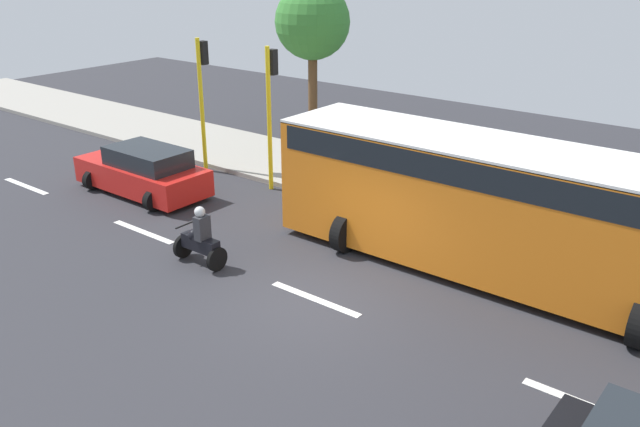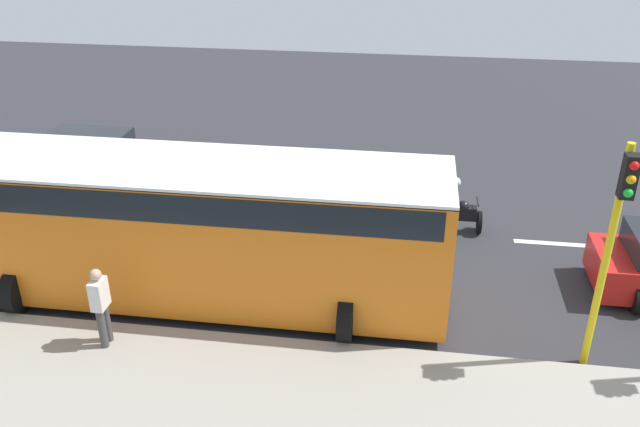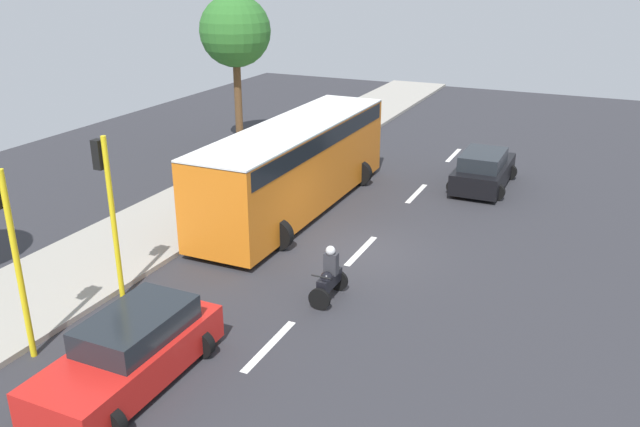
{
  "view_description": "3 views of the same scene",
  "coord_description": "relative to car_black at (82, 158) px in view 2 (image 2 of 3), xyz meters",
  "views": [
    {
      "loc": [
        -10.05,
        -8.01,
        7.27
      ],
      "look_at": [
        0.58,
        0.31,
        1.79
      ],
      "focal_mm": 37.16,
      "sensor_mm": 36.0,
      "label": 1
    },
    {
      "loc": [
        15.57,
        2.01,
        8.34
      ],
      "look_at": [
        1.38,
        -0.04,
        1.14
      ],
      "focal_mm": 37.51,
      "sensor_mm": 36.0,
      "label": 2
    },
    {
      "loc": [
        -6.62,
        17.58,
        8.48
      ],
      "look_at": [
        0.6,
        1.8,
        1.8
      ],
      "focal_mm": 36.66,
      "sensor_mm": 36.0,
      "label": 3
    }
  ],
  "objects": [
    {
      "name": "car_black",
      "position": [
        0.0,
        0.0,
        0.0
      ],
      "size": [
        2.25,
        4.25,
        1.52
      ],
      "color": "black",
      "rests_on": "ground"
    },
    {
      "name": "motorcycle",
      "position": [
        1.82,
        11.17,
        -0.07
      ],
      "size": [
        0.6,
        1.3,
        1.53
      ],
      "color": "black",
      "rests_on": "ground"
    },
    {
      "name": "pedestrian_near_signal",
      "position": [
        7.83,
        4.23,
        0.35
      ],
      "size": [
        0.4,
        0.24,
        1.69
      ],
      "color": "#3F3F3F",
      "rests_on": "sidewalk"
    },
    {
      "name": "lane_stripe_mid",
      "position": [
        2.16,
        7.88,
        -0.71
      ],
      "size": [
        0.2,
        2.4,
        0.01
      ],
      "primitive_type": "cube",
      "color": "white",
      "rests_on": "ground"
    },
    {
      "name": "sidewalk",
      "position": [
        9.16,
        7.88,
        -0.64
      ],
      "size": [
        4.0,
        60.0,
        0.15
      ],
      "primitive_type": "cube",
      "color": "#9E998E",
      "rests_on": "ground"
    },
    {
      "name": "city_bus",
      "position": [
        5.71,
        5.32,
        1.13
      ],
      "size": [
        3.2,
        11.0,
        3.16
      ],
      "color": "orange",
      "rests_on": "ground"
    },
    {
      "name": "ground_plane",
      "position": [
        2.16,
        7.88,
        -0.76
      ],
      "size": [
        40.0,
        60.0,
        0.1
      ],
      "primitive_type": "cube",
      "color": "#2D2D33"
    },
    {
      "name": "traffic_light_midblock",
      "position": [
        7.01,
        13.45,
        2.22
      ],
      "size": [
        0.49,
        0.24,
        4.5
      ],
      "color": "yellow",
      "rests_on": "ground"
    },
    {
      "name": "lane_stripe_south",
      "position": [
        2.16,
        13.88,
        -0.71
      ],
      "size": [
        0.2,
        2.4,
        0.01
      ],
      "primitive_type": "cube",
      "color": "white",
      "rests_on": "ground"
    },
    {
      "name": "lane_stripe_north",
      "position": [
        2.16,
        1.88,
        -0.71
      ],
      "size": [
        0.2,
        2.4,
        0.01
      ],
      "primitive_type": "cube",
      "color": "white",
      "rests_on": "ground"
    }
  ]
}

